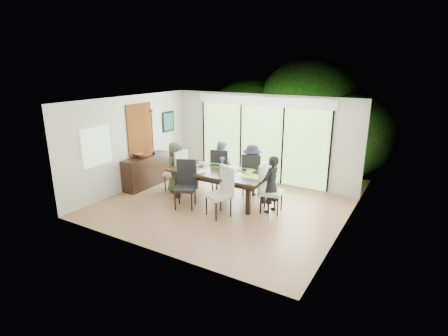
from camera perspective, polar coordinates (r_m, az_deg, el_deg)
The scene contains 62 objects.
floor at distance 9.04m, azimuth -0.82°, elevation -6.51°, with size 6.00×5.00×0.01m, color brown.
ceiling at distance 8.35m, azimuth -0.89°, elevation 10.85°, with size 6.00×5.00×0.01m, color white.
wall_back at distance 10.76m, azimuth 6.19°, elevation 4.75°, with size 6.00×0.02×2.70m, color beige.
wall_front at distance 6.68m, azimuth -12.20°, elevation -2.94°, with size 6.00×0.02×2.70m, color silver.
wall_left at distance 10.45m, azimuth -15.10°, elevation 3.92°, with size 0.02×5.00×2.70m, color silver.
wall_right at distance 7.53m, azimuth 19.07°, elevation -1.26°, with size 0.02×5.00×2.70m, color silver.
glass_doors at distance 10.75m, azimuth 6.07°, elevation 3.93°, with size 4.20×0.02×2.30m, color #598C3F.
blinds_header at distance 10.54m, azimuth 6.27°, elevation 10.84°, with size 4.40×0.06×0.28m, color white.
mullion_a at distance 11.75m, azimuth -3.31°, elevation 5.09°, with size 0.05×0.04×2.30m, color black.
mullion_b at distance 11.04m, azimuth 2.75°, elevation 4.35°, with size 0.05×0.04×2.30m, color black.
mullion_c at distance 10.48m, azimuth 9.53°, elevation 3.46°, with size 0.05×0.04×2.30m, color black.
mullion_d at distance 10.08m, azimuth 16.95°, elevation 2.43°, with size 0.05×0.04×2.30m, color black.
side_window at distance 9.61m, azimuth -20.08°, elevation 3.32°, with size 0.02×0.90×1.00m, color #8CAD7F.
deck at distance 11.90m, azimuth 7.77°, elevation -1.12°, with size 6.00×1.80×0.10m, color #4E3321.
rail_top at distance 12.45m, azimuth 9.34°, elevation 2.48°, with size 6.00×0.08×0.06m, color brown.
foliage_left at distance 13.89m, azimuth 4.09°, elevation 7.87°, with size 3.20×3.20×3.20m, color #14380F.
foliage_mid at distance 13.58m, azimuth 13.70°, elevation 8.78°, with size 4.00×4.00×4.00m, color #14380F.
foliage_right at distance 12.48m, azimuth 20.33°, elevation 5.04°, with size 2.80×2.80×2.80m, color #14380F.
foliage_far at distance 14.58m, azimuth 10.71°, elevation 8.75°, with size 3.60×3.60×3.60m, color #14380F.
table_top at distance 9.24m, azimuth -0.73°, elevation -0.65°, with size 2.68×1.23×0.07m, color black.
table_apron at distance 9.27m, azimuth -0.73°, elevation -1.24°, with size 2.45×1.00×0.11m, color black.
table_leg_fl at distance 9.62m, azimuth -7.57°, elevation -2.70°, with size 0.10×0.10×0.77m, color black.
table_leg_fr at distance 8.53m, azimuth 3.99°, elevation -5.17°, with size 0.10×0.10×0.77m, color black.
table_leg_bl at distance 10.27m, azimuth -4.62°, elevation -1.35°, with size 0.10×0.10×0.77m, color black.
table_leg_br at distance 9.25m, azimuth 6.40°, elevation -3.45°, with size 0.10×0.10×0.77m, color black.
chair_left_end at distance 10.12m, azimuth -7.99°, elevation -0.38°, with size 0.51×0.51×1.23m, color beige, non-canonical shape.
chair_right_end at distance 8.65m, azimuth 7.80°, elevation -3.35°, with size 0.51×0.51×1.23m, color silver, non-canonical shape.
chair_far_left at distance 10.21m, azimuth -0.40°, elevation -0.06°, with size 0.51×0.51×1.23m, color black, non-canonical shape.
chair_far_right at distance 9.75m, azimuth 4.64°, elevation -0.92°, with size 0.51×0.51×1.23m, color black, non-canonical shape.
chair_near_left at distance 8.88m, azimuth -6.42°, elevation -2.75°, with size 0.51×0.51×1.23m, color black, non-canonical shape.
chair_near_right at distance 8.35m, azimuth -0.91°, elevation -3.93°, with size 0.51×0.51×1.23m, color beige, non-canonical shape.
person_left_end at distance 10.08m, azimuth -7.93°, elevation 0.18°, with size 0.67×0.42×1.44m, color #3F4930.
person_right_end at distance 8.62m, azimuth 7.70°, elevation -2.66°, with size 0.67×0.42×1.44m, color black.
person_far_left at distance 10.16m, azimuth -0.45°, elevation 0.48°, with size 0.67×0.42×1.44m, color #7E96B7.
person_far_right at distance 9.70m, azimuth 4.60°, elevation -0.36°, with size 0.67×0.42×1.44m, color #241E2E.
placemat_left at distance 9.73m, azimuth -5.51°, elevation 0.41°, with size 0.49×0.36×0.01m, color #78A43A.
placemat_right at distance 8.79m, azimuth 4.56°, elevation -1.35°, with size 0.49×0.36×0.01m, color #87C546.
placemat_far_l at distance 9.78m, azimuth -1.76°, elevation 0.56°, with size 0.49×0.36×0.01m, color #76AC3D.
placemat_far_r at distance 9.30m, azimuth 3.45°, elevation -0.31°, with size 0.49×0.36×0.01m, color #A5B942.
placemat_paper at distance 9.28m, azimuth -4.60°, elevation -0.38°, with size 0.49×0.36×0.01m, color white.
tablet_far_l at distance 9.68m, azimuth -1.42°, elevation 0.46°, with size 0.29×0.20×0.01m, color black.
tablet_far_r at distance 9.28m, azimuth 3.03°, elevation -0.29°, with size 0.27×0.19×0.01m, color black.
papers at distance 8.85m, azimuth 2.97°, elevation -1.19°, with size 0.33×0.25×0.00m, color white.
platter_base at distance 9.27m, azimuth -4.60°, elevation -0.29°, with size 0.29×0.29×0.03m, color white.
platter_snacks at distance 9.27m, azimuth -4.61°, elevation -0.17°, with size 0.22×0.22×0.02m, color #E9571B.
vase at distance 9.22m, azimuth -0.31°, elevation -0.02°, with size 0.09×0.09×0.13m, color silver.
hyacinth_stems at distance 9.19m, azimuth -0.31°, elevation 0.78°, with size 0.04×0.04×0.18m, color #337226.
hyacinth_blooms at distance 9.16m, azimuth -0.31°, elevation 1.45°, with size 0.12×0.12×0.12m, color #474CB1.
laptop at distance 9.60m, azimuth -5.38°, elevation 0.25°, with size 0.37×0.24×0.03m, color silver.
cup_a at distance 9.70m, azimuth -3.80°, elevation 0.70°, with size 0.14×0.14×0.11m, color white.
cup_b at distance 9.05m, azimuth -0.25°, elevation -0.44°, with size 0.11×0.11×0.10m, color white.
cup_c at distance 8.92m, azimuth 3.99°, elevation -0.73°, with size 0.14×0.14×0.11m, color white.
book at distance 9.14m, azimuth 0.77°, elevation -0.54°, with size 0.18×0.25×0.02m, color white.
sideboard at distance 10.73m, azimuth -12.50°, elevation -0.48°, with size 0.46×1.64×0.92m, color black.
bowl at distance 10.53m, azimuth -13.05°, elevation 2.09°, with size 0.49×0.49×0.12m, color brown.
candlestick_base at distance 10.85m, azimuth -11.41°, elevation 2.42°, with size 0.10×0.10×0.04m, color black.
candlestick_shaft at distance 10.72m, azimuth -11.60°, elevation 5.77°, with size 0.02×0.02×1.28m, color black.
candlestick_pan at distance 10.62m, azimuth -11.80°, elevation 9.13°, with size 0.10×0.10×0.03m, color black.
candle at distance 10.61m, azimuth -11.82°, elevation 9.46°, with size 0.04×0.04×0.10m, color silver.
tapestry at distance 10.63m, azimuth -13.55°, elevation 6.17°, with size 0.02×1.00×1.50m, color #954615.
art_frame at distance 11.57m, azimuth -9.09°, elevation 7.49°, with size 0.03×0.55×0.65m, color black.
art_canvas at distance 11.56m, azimuth -9.01°, elevation 7.49°, with size 0.01×0.45×0.55m, color #184A4C.
Camera 1 is at (4.36, -7.08, 3.54)m, focal length 28.00 mm.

